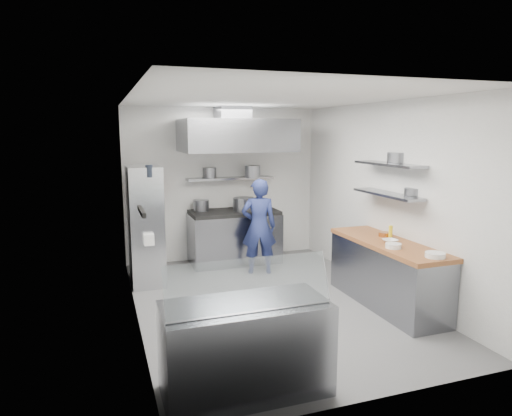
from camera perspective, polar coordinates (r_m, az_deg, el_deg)
name	(u,v)px	position (r m, az deg, el deg)	size (l,w,h in m)	color
floor	(270,302)	(6.53, 1.76, -11.72)	(5.00, 5.00, 0.00)	#575759
ceiling	(271,98)	(6.10, 1.89, 13.59)	(5.00, 5.00, 0.00)	silver
wall_back	(223,184)	(8.53, -4.18, 2.99)	(3.60, 0.02, 2.80)	white
wall_front	(376,248)	(3.98, 14.80, -4.86)	(3.60, 0.02, 2.80)	white
wall_left	(133,212)	(5.78, -15.09, -0.43)	(5.00, 0.02, 2.80)	white
wall_right	(384,198)	(7.01, 15.72, 1.24)	(5.00, 0.02, 2.80)	white
gas_range	(234,238)	(8.34, -2.72, -3.78)	(1.60, 0.80, 0.90)	gray
cooktop	(234,212)	(8.24, -2.75, -0.53)	(1.57, 0.78, 0.06)	black
stock_pot_left	(201,205)	(8.24, -6.85, 0.34)	(0.27, 0.27, 0.20)	slate
stock_pot_mid	(243,204)	(8.18, -1.60, 0.47)	(0.37, 0.37, 0.24)	slate
stock_pot_right	(258,202)	(8.66, 0.25, 0.71)	(0.24, 0.24, 0.16)	slate
over_range_shelf	(230,178)	(8.39, -3.24, 3.72)	(1.60, 0.30, 0.04)	gray
shelf_pot_a	(210,172)	(8.39, -5.81, 4.44)	(0.24, 0.24, 0.18)	slate
shelf_pot_b	(253,172)	(8.30, -0.44, 4.57)	(0.28, 0.28, 0.22)	slate
extractor_hood	(236,136)	(7.95, -2.47, 9.04)	(1.90, 1.15, 0.55)	gray
hood_duct	(233,114)	(8.17, -2.95, 11.71)	(0.55, 0.55, 0.24)	slate
red_firebox	(155,186)	(8.24, -12.51, 2.70)	(0.22, 0.10, 0.26)	#A9230D
chef	(259,226)	(7.63, 0.36, -2.31)	(0.58, 0.38, 1.60)	navy
wire_rack	(145,225)	(7.35, -13.68, -2.05)	(0.50, 0.90, 1.85)	silver
rack_bin_a	(149,239)	(6.92, -13.26, -3.81)	(0.15, 0.18, 0.16)	white
rack_bin_b	(146,203)	(7.07, -13.63, 0.59)	(0.13, 0.16, 0.15)	yellow
rack_jar	(149,171)	(6.83, -13.21, 4.52)	(0.11, 0.11, 0.18)	black
knife_strip	(142,211)	(4.87, -14.11, -0.41)	(0.04, 0.55, 0.05)	black
prep_counter_base	(387,276)	(6.56, 16.01, -8.12)	(0.62, 2.00, 0.84)	gray
prep_counter_top	(388,244)	(6.44, 16.19, -4.30)	(0.65, 2.04, 0.06)	brown
plate_stack_a	(435,255)	(5.80, 21.49, -5.49)	(0.23, 0.23, 0.06)	white
plate_stack_b	(393,246)	(6.08, 16.79, -4.54)	(0.20, 0.20, 0.06)	white
copper_pan	(384,234)	(6.72, 15.74, -3.18)	(0.16, 0.16, 0.06)	#BF7436
squeeze_bottle	(391,232)	(6.61, 16.47, -2.89)	(0.05, 0.05, 0.18)	yellow
mixing_bowl	(390,241)	(6.36, 16.42, -3.98)	(0.19, 0.19, 0.05)	white
wall_shelf_lower	(387,194)	(6.66, 16.09, 1.67)	(0.30, 1.30, 0.04)	gray
wall_shelf_upper	(389,164)	(6.62, 16.25, 5.28)	(0.30, 1.30, 0.04)	gray
shelf_pot_c	(412,192)	(6.47, 18.97, 1.94)	(0.22, 0.22, 0.10)	slate
shelf_pot_d	(397,157)	(6.73, 17.26, 6.07)	(0.28, 0.28, 0.14)	slate
display_case	(245,348)	(4.33, -1.33, -17.11)	(1.50, 0.70, 0.85)	gray
display_glass	(249,284)	(3.97, -0.83, -9.51)	(1.47, 0.02, 0.45)	silver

